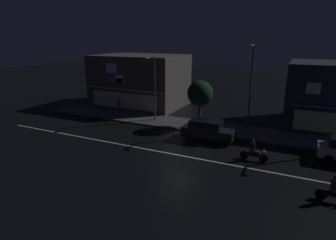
% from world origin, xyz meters
% --- Properties ---
extents(ground_plane, '(140.00, 140.00, 0.00)m').
position_xyz_m(ground_plane, '(0.00, 0.00, 0.00)').
color(ground_plane, black).
extents(lane_divider_stripe, '(34.41, 0.16, 0.01)m').
position_xyz_m(lane_divider_stripe, '(0.00, 0.00, 0.01)').
color(lane_divider_stripe, beige).
rests_on(lane_divider_stripe, ground).
extents(sidewalk_far, '(36.22, 3.73, 0.14)m').
position_xyz_m(sidewalk_far, '(0.00, 7.12, 0.07)').
color(sidewalk_far, '#4C4C4F').
rests_on(sidewalk_far, ground).
extents(storefront_center_block, '(10.68, 7.94, 6.23)m').
position_xyz_m(storefront_center_block, '(-10.87, 12.88, 3.11)').
color(storefront_center_block, '#56514C').
rests_on(storefront_center_block, ground).
extents(streetlamp_west, '(0.44, 1.64, 6.44)m').
position_xyz_m(streetlamp_west, '(-5.80, 6.90, 3.99)').
color(streetlamp_west, '#47494C').
rests_on(streetlamp_west, sidewalk_far).
extents(streetlamp_mid, '(0.44, 1.64, 7.63)m').
position_xyz_m(streetlamp_mid, '(3.47, 7.21, 4.61)').
color(streetlamp_mid, '#47494C').
rests_on(streetlamp_mid, sidewalk_far).
extents(pedestrian_on_sidewalk, '(0.32, 0.32, 1.93)m').
position_xyz_m(pedestrian_on_sidewalk, '(-10.15, 7.11, 1.05)').
color(pedestrian_on_sidewalk, brown).
rests_on(pedestrian_on_sidewalk, sidewalk_far).
extents(street_tree, '(2.39, 2.39, 4.36)m').
position_xyz_m(street_tree, '(-0.93, 6.94, 3.29)').
color(street_tree, '#473323').
rests_on(street_tree, sidewalk_far).
extents(parked_car_trailing, '(4.30, 1.98, 1.67)m').
position_xyz_m(parked_car_trailing, '(0.82, 4.05, 0.87)').
color(parked_car_trailing, black).
rests_on(parked_car_trailing, ground).
extents(motorcycle_lead, '(1.90, 0.60, 1.52)m').
position_xyz_m(motorcycle_lead, '(9.64, -2.14, 0.63)').
color(motorcycle_lead, black).
rests_on(motorcycle_lead, ground).
extents(motorcycle_following, '(1.90, 0.60, 1.52)m').
position_xyz_m(motorcycle_following, '(4.97, 1.43, 0.63)').
color(motorcycle_following, black).
rests_on(motorcycle_following, ground).
extents(traffic_cone, '(0.36, 0.36, 0.55)m').
position_xyz_m(traffic_cone, '(0.60, 4.63, 0.28)').
color(traffic_cone, orange).
rests_on(traffic_cone, ground).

